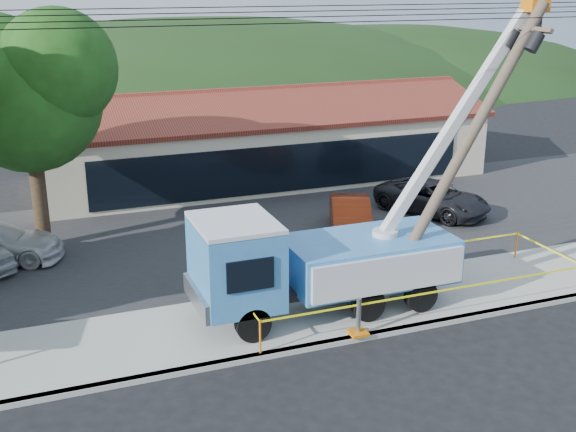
{
  "coord_description": "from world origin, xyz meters",
  "views": [
    {
      "loc": [
        -7.57,
        -14.36,
        9.79
      ],
      "look_at": [
        -0.14,
        5.0,
        2.96
      ],
      "focal_mm": 45.0,
      "sensor_mm": 36.0,
      "label": 1
    }
  ],
  "objects_px": {
    "leaning_pole": "(467,143)",
    "car_red": "(350,236)",
    "car_dark": "(431,215)",
    "utility_truck": "(318,258)"
  },
  "relations": [
    {
      "from": "utility_truck",
      "to": "car_dark",
      "type": "bearing_deg",
      "value": 40.33
    },
    {
      "from": "leaning_pole",
      "to": "car_red",
      "type": "xyz_separation_m",
      "value": [
        -0.54,
        6.6,
        -5.12
      ]
    },
    {
      "from": "utility_truck",
      "to": "car_red",
      "type": "xyz_separation_m",
      "value": [
        4.0,
        6.02,
        -1.87
      ]
    },
    {
      "from": "leaning_pole",
      "to": "car_red",
      "type": "height_order",
      "value": "leaning_pole"
    },
    {
      "from": "leaning_pole",
      "to": "car_red",
      "type": "bearing_deg",
      "value": 94.66
    },
    {
      "from": "leaning_pole",
      "to": "car_red",
      "type": "relative_size",
      "value": 2.1
    },
    {
      "from": "utility_truck",
      "to": "car_red",
      "type": "height_order",
      "value": "utility_truck"
    },
    {
      "from": "leaning_pole",
      "to": "car_dark",
      "type": "height_order",
      "value": "leaning_pole"
    },
    {
      "from": "leaning_pole",
      "to": "utility_truck",
      "type": "bearing_deg",
      "value": 172.65
    },
    {
      "from": "utility_truck",
      "to": "leaning_pole",
      "type": "relative_size",
      "value": 1.2
    }
  ]
}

